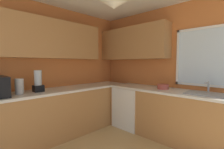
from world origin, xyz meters
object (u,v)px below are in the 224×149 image
kettle (19,86)px  bowl (163,87)px  dishwasher (131,107)px  blender_appliance (38,82)px  sink_assembly (206,93)px

kettle → bowl: kettle is taller
dishwasher → blender_appliance: (-0.66, -1.69, 0.63)m
dishwasher → sink_assembly: sink_assembly is taller
dishwasher → kettle: bearing=-107.9°
sink_assembly → bowl: size_ratio=2.70×
dishwasher → bowl: (0.70, 0.03, 0.51)m
kettle → sink_assembly: 2.87m
dishwasher → bowl: bearing=2.5°
blender_appliance → dishwasher: bearing=68.7°
bowl → blender_appliance: size_ratio=0.56×
dishwasher → kettle: kettle is taller
kettle → bowl: bearing=56.3°
sink_assembly → bowl: bearing=-179.4°
dishwasher → bowl: 0.87m
sink_assembly → bowl: (-0.70, -0.01, 0.03)m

